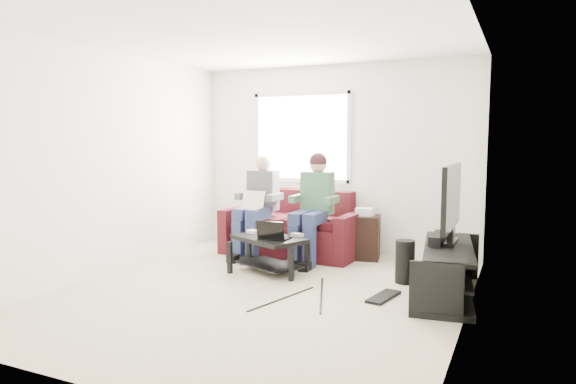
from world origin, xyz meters
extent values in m
plane|color=beige|center=(0.00, 0.00, 0.00)|extent=(4.50, 4.50, 0.00)
plane|color=white|center=(0.00, 0.00, 2.60)|extent=(4.50, 4.50, 0.00)
plane|color=white|center=(0.00, 2.25, 1.30)|extent=(4.50, 0.00, 4.50)
plane|color=white|center=(0.00, -2.25, 1.30)|extent=(4.50, 0.00, 4.50)
plane|color=white|center=(-2.00, 0.00, 1.30)|extent=(0.00, 4.50, 4.50)
plane|color=white|center=(2.00, 0.00, 1.30)|extent=(0.00, 4.50, 4.50)
cube|color=white|center=(-0.50, 2.24, 1.60)|extent=(1.40, 0.01, 1.20)
cube|color=silver|center=(-0.50, 2.23, 1.60)|extent=(1.48, 0.04, 1.28)
cube|color=#4E1313|center=(-0.42, 1.77, 0.21)|extent=(1.57, 0.91, 0.42)
cube|color=#4E1313|center=(-0.42, 2.13, 0.64)|extent=(1.53, 0.30, 0.44)
cube|color=#4E1313|center=(-1.26, 1.77, 0.30)|extent=(0.21, 0.92, 0.61)
cube|color=#4E1313|center=(0.41, 1.77, 0.30)|extent=(0.21, 0.92, 0.61)
cube|color=#4E1313|center=(-0.80, 1.75, 0.47)|extent=(0.75, 0.73, 0.10)
cube|color=#4E1313|center=(-0.05, 1.75, 0.47)|extent=(0.75, 0.73, 0.10)
cube|color=navy|center=(-0.92, 1.33, 0.59)|extent=(0.16, 0.45, 0.14)
cube|color=navy|center=(-0.72, 1.33, 0.59)|extent=(0.16, 0.45, 0.14)
cube|color=navy|center=(-0.92, 1.14, 0.26)|extent=(0.13, 0.13, 0.52)
cube|color=navy|center=(-0.72, 1.14, 0.26)|extent=(0.13, 0.13, 0.52)
cube|color=#5A5A5F|center=(-0.82, 1.65, 0.87)|extent=(0.40, 0.22, 0.55)
sphere|color=#DA9F88|center=(-0.82, 1.67, 1.24)|extent=(0.22, 0.22, 0.22)
cube|color=navy|center=(-0.12, 1.33, 0.59)|extent=(0.16, 0.45, 0.14)
cube|color=navy|center=(0.08, 1.33, 0.59)|extent=(0.16, 0.45, 0.14)
cube|color=navy|center=(-0.12, 1.14, 0.26)|extent=(0.13, 0.13, 0.52)
cube|color=navy|center=(0.08, 1.14, 0.26)|extent=(0.13, 0.13, 0.52)
cube|color=#545656|center=(-0.02, 1.65, 0.87)|extent=(0.40, 0.22, 0.55)
sphere|color=#DA9F88|center=(-0.02, 1.67, 1.24)|extent=(0.22, 0.22, 0.22)
sphere|color=black|center=(-0.02, 1.67, 1.28)|extent=(0.23, 0.23, 0.23)
cube|color=black|center=(-0.29, 0.76, 0.40)|extent=(1.00, 0.83, 0.05)
cube|color=black|center=(-0.29, 0.76, 0.10)|extent=(0.89, 0.72, 0.02)
cube|color=black|center=(-0.68, 0.53, 0.19)|extent=(0.05, 0.05, 0.38)
cube|color=black|center=(0.11, 0.53, 0.19)|extent=(0.05, 0.05, 0.38)
cube|color=black|center=(-0.68, 0.99, 0.19)|extent=(0.05, 0.05, 0.38)
cube|color=black|center=(0.11, 0.99, 0.19)|extent=(0.05, 0.05, 0.38)
cube|color=silver|center=(-0.57, 0.88, 0.45)|extent=(0.16, 0.13, 0.04)
cube|color=black|center=(-0.39, 0.94, 0.45)|extent=(0.16, 0.13, 0.04)
cube|color=gray|center=(0.01, 0.91, 0.45)|extent=(0.16, 0.13, 0.04)
cube|color=black|center=(1.77, 0.69, 0.49)|extent=(0.67, 1.59, 0.04)
cube|color=black|center=(1.77, 0.69, 0.26)|extent=(0.63, 1.53, 0.03)
cube|color=black|center=(1.77, 0.69, 0.03)|extent=(0.67, 1.59, 0.06)
cube|color=black|center=(1.77, -0.06, 0.26)|extent=(0.46, 0.10, 0.51)
cube|color=black|center=(1.77, 1.45, 0.26)|extent=(0.46, 0.10, 0.51)
cube|color=black|center=(1.77, 0.79, 0.53)|extent=(0.12, 0.40, 0.04)
cube|color=black|center=(1.77, 0.79, 0.61)|extent=(0.06, 0.06, 0.12)
cube|color=black|center=(1.77, 0.79, 1.00)|extent=(0.05, 1.10, 0.65)
cube|color=#CE307E|center=(1.74, 0.79, 1.00)|extent=(0.01, 1.01, 0.58)
cube|color=black|center=(1.65, 0.79, 0.56)|extent=(0.12, 0.50, 0.10)
cylinder|color=#AA7D49|center=(1.72, 1.32, 0.57)|extent=(0.08, 0.08, 0.12)
cube|color=silver|center=(1.77, 0.29, 0.30)|extent=(0.30, 0.22, 0.06)
cube|color=gray|center=(1.77, 0.99, 0.31)|extent=(0.34, 0.26, 0.08)
cube|color=black|center=(1.77, 0.64, 0.31)|extent=(0.38, 0.30, 0.07)
cylinder|color=black|center=(1.28, 0.99, 0.24)|extent=(0.21, 0.21, 0.48)
cube|color=black|center=(1.20, 0.35, 0.01)|extent=(0.26, 0.52, 0.03)
cube|color=black|center=(0.55, 1.91, 0.29)|extent=(0.39, 0.39, 0.58)
cube|color=silver|center=(0.55, 1.91, 0.63)|extent=(0.22, 0.18, 0.10)
camera|label=1|loc=(2.42, -4.57, 1.59)|focal=32.00mm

